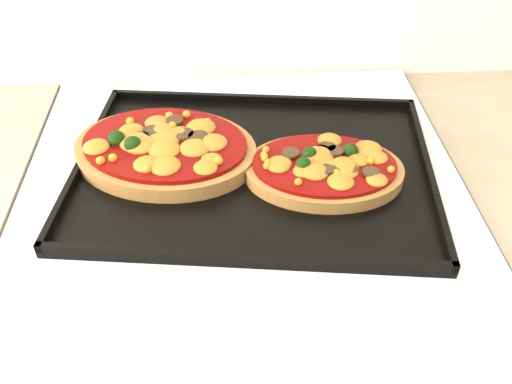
{
  "coord_description": "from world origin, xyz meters",
  "views": [
    {
      "loc": [
        -0.02,
        1.11,
        1.39
      ],
      "look_at": [
        0.02,
        1.67,
        0.92
      ],
      "focal_mm": 40.0,
      "sensor_mm": 36.0,
      "label": 1
    }
  ],
  "objects_px": {
    "stove": "(247,373)",
    "pizza_left": "(165,147)",
    "baking_tray": "(254,167)",
    "pizza_right": "(324,168)"
  },
  "relations": [
    {
      "from": "stove",
      "to": "pizza_left",
      "type": "distance_m",
      "value": 0.5
    },
    {
      "from": "stove",
      "to": "baking_tray",
      "type": "bearing_deg",
      "value": 47.32
    },
    {
      "from": "stove",
      "to": "pizza_left",
      "type": "height_order",
      "value": "pizza_left"
    },
    {
      "from": "pizza_left",
      "to": "stove",
      "type": "bearing_deg",
      "value": -23.53
    },
    {
      "from": "stove",
      "to": "pizza_right",
      "type": "bearing_deg",
      "value": -5.18
    },
    {
      "from": "pizza_left",
      "to": "pizza_right",
      "type": "distance_m",
      "value": 0.22
    },
    {
      "from": "baking_tray",
      "to": "pizza_right",
      "type": "distance_m",
      "value": 0.09
    },
    {
      "from": "baking_tray",
      "to": "stove",
      "type": "bearing_deg",
      "value": -125.32
    },
    {
      "from": "stove",
      "to": "baking_tray",
      "type": "distance_m",
      "value": 0.47
    },
    {
      "from": "pizza_left",
      "to": "pizza_right",
      "type": "height_order",
      "value": "pizza_left"
    }
  ]
}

